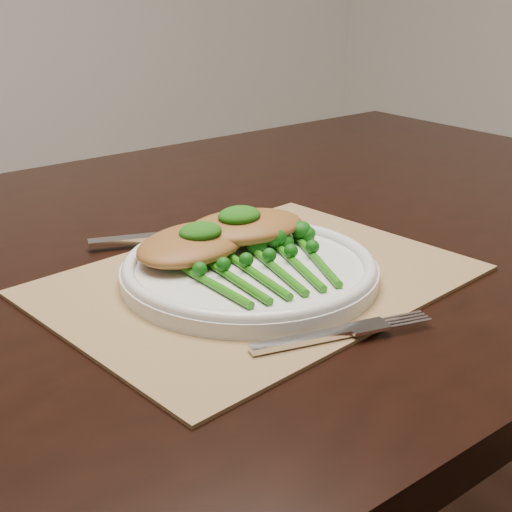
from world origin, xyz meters
TOP-DOWN VIEW (x-y plane):
  - dining_table at (0.11, 0.15)m, footprint 1.65×1.00m
  - placemat at (0.10, 0.01)m, footprint 0.47×0.37m
  - dinner_plate at (0.10, 0.01)m, footprint 0.27×0.27m
  - knife at (0.08, 0.16)m, footprint 0.23×0.09m
  - fork at (0.10, -0.14)m, footprint 0.17×0.06m
  - chicken_fillet_left at (0.06, 0.06)m, footprint 0.16×0.14m
  - chicken_fillet_right at (0.13, 0.06)m, footprint 0.15×0.11m
  - pesto_dollop_left at (0.07, 0.06)m, footprint 0.05×0.04m
  - pesto_dollop_right at (0.12, 0.06)m, footprint 0.05×0.04m
  - broccolini_bundle at (0.10, -0.02)m, footprint 0.16×0.18m

SIDE VIEW (x-z plane):
  - dining_table at x=0.11m, z-range 0.00..0.75m
  - placemat at x=0.10m, z-range 0.75..0.75m
  - fork at x=0.10m, z-range 0.76..0.76m
  - knife at x=0.08m, z-range 0.75..0.76m
  - dinner_plate at x=0.10m, z-range 0.75..0.78m
  - broccolini_bundle at x=0.10m, z-range 0.76..0.79m
  - chicken_fillet_left at x=0.06m, z-range 0.77..0.80m
  - chicken_fillet_right at x=0.13m, z-range 0.78..0.80m
  - pesto_dollop_left at x=0.07m, z-range 0.79..0.81m
  - pesto_dollop_right at x=0.12m, z-range 0.79..0.81m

